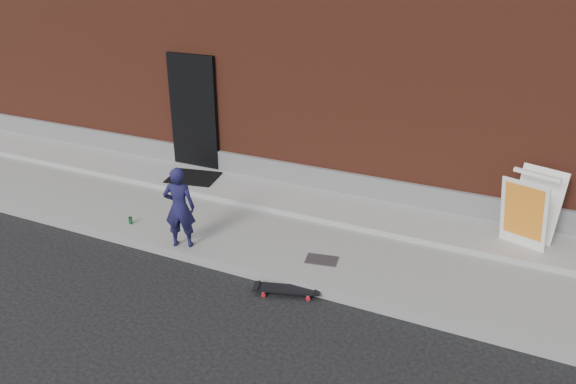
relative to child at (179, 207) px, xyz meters
The scene contains 10 objects.
ground 1.32m from the child, 10.95° to the right, with size 80.00×80.00×0.00m, color black.
sidewalk 1.81m from the child, 51.50° to the left, with size 20.00×3.00×0.15m, color gray.
apron 2.50m from the child, 64.82° to the left, with size 20.00×1.20×0.10m, color #9A9994.
building 7.08m from the child, 81.35° to the left, with size 20.00×8.10×5.00m.
child is the anchor object (origin of this frame).
skateboard 2.10m from the child, ahead, with size 0.91×0.48×0.10m.
pizza_sign 5.24m from the child, 24.36° to the left, with size 0.90×0.98×1.14m.
soda_can 1.36m from the child, 169.11° to the left, with size 0.06×0.06×0.12m, color #16712F.
doormat 2.56m from the child, 120.37° to the left, with size 0.93×0.75×0.03m, color black.
utility_plate 2.27m from the child, 13.25° to the left, with size 0.46×0.30×0.01m, color #4B4B50.
Camera 1 is at (3.73, -5.98, 4.40)m, focal length 35.00 mm.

